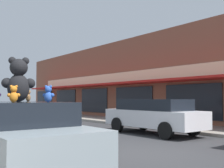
{
  "coord_description": "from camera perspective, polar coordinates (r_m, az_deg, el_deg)",
  "views": [
    {
      "loc": [
        -5.67,
        -5.85,
        1.58
      ],
      "look_at": [
        -0.63,
        0.66,
        2.0
      ],
      "focal_mm": 45.0,
      "sensor_mm": 36.0,
      "label": 1
    }
  ],
  "objects": [
    {
      "name": "ground_plane",
      "position": [
        8.3,
        6.46,
        -13.9
      ],
      "size": [
        260.0,
        260.0,
        0.0
      ],
      "primitive_type": "plane",
      "color": "#333335"
    },
    {
      "name": "storefront_row",
      "position": [
        25.72,
        16.82,
        0.35
      ],
      "size": [
        16.68,
        35.03,
        5.99
      ],
      "color": "brown",
      "rests_on": "ground_plane"
    },
    {
      "name": "plush_art_car",
      "position": [
        6.32,
        -18.36,
        -9.8
      ],
      "size": [
        2.03,
        4.52,
        1.51
      ],
      "rotation": [
        0.0,
        0.0,
        -0.02
      ],
      "color": "#8C999E",
      "rests_on": "ground_plane"
    },
    {
      "name": "teddy_bear_giant",
      "position": [
        6.43,
        -18.45,
        0.74
      ],
      "size": [
        0.74,
        0.53,
        0.98
      ],
      "rotation": [
        0.0,
        0.0,
        2.8
      ],
      "color": "black",
      "rests_on": "plush_art_car"
    },
    {
      "name": "teddy_bear_orange",
      "position": [
        5.6,
        -19.35,
        -1.94
      ],
      "size": [
        0.25,
        0.18,
        0.33
      ],
      "rotation": [
        0.0,
        0.0,
        2.78
      ],
      "color": "orange",
      "rests_on": "plush_art_car"
    },
    {
      "name": "teddy_bear_blue",
      "position": [
        5.56,
        -12.82,
        -2.0
      ],
      "size": [
        0.22,
        0.23,
        0.33
      ],
      "rotation": [
        0.0,
        0.0,
        2.27
      ],
      "color": "blue",
      "rests_on": "plush_art_car"
    },
    {
      "name": "teddy_bear_teal",
      "position": [
        6.99,
        -19.46,
        -2.52
      ],
      "size": [
        0.13,
        0.17,
        0.22
      ],
      "rotation": [
        0.0,
        0.0,
        4.27
      ],
      "color": "teal",
      "rests_on": "plush_art_car"
    },
    {
      "name": "teddy_bear_brown",
      "position": [
        7.41,
        -16.68,
        -2.25
      ],
      "size": [
        0.19,
        0.23,
        0.31
      ],
      "rotation": [
        0.0,
        0.0,
        4.19
      ],
      "color": "olive",
      "rests_on": "plush_art_car"
    },
    {
      "name": "parked_car_far_center",
      "position": [
        12.68,
        8.33,
        -6.19
      ],
      "size": [
        1.9,
        4.78,
        1.54
      ],
      "color": "silver",
      "rests_on": "ground_plane"
    }
  ]
}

